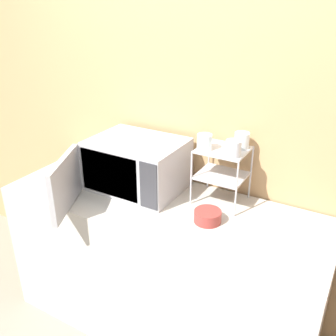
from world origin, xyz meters
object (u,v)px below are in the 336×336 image
(dish_rack, at_px, (222,164))
(glass_front_right, at_px, (233,148))
(microwave, at_px, (134,165))
(glass_front_left, at_px, (204,142))
(glass_back_right, at_px, (242,140))
(bowl, at_px, (208,216))

(dish_rack, xyz_separation_m, glass_front_right, (0.08, -0.07, 0.13))
(microwave, bearing_deg, glass_front_right, 4.22)
(glass_front_left, xyz_separation_m, glass_back_right, (0.17, 0.13, 0.00))
(microwave, distance_m, glass_back_right, 0.66)
(microwave, relative_size, glass_back_right, 9.40)
(glass_front_right, relative_size, bowl, 0.60)
(microwave, relative_size, dish_rack, 2.50)
(microwave, distance_m, glass_front_right, 0.64)
(glass_front_left, bearing_deg, glass_back_right, 37.78)
(dish_rack, height_order, bowl, dish_rack)
(bowl, bearing_deg, dish_rack, 97.07)
(glass_back_right, relative_size, glass_front_right, 1.00)
(microwave, xyz_separation_m, glass_back_right, (0.60, 0.18, 0.22))
(dish_rack, relative_size, glass_front_right, 3.76)
(dish_rack, relative_size, bowl, 2.25)
(dish_rack, height_order, glass_front_right, glass_front_right)
(glass_front_right, bearing_deg, dish_rack, 138.69)
(dish_rack, bearing_deg, bowl, -82.93)
(glass_front_right, bearing_deg, bowl, -107.48)
(dish_rack, xyz_separation_m, bowl, (0.03, -0.24, -0.21))
(dish_rack, distance_m, glass_front_left, 0.17)
(bowl, bearing_deg, glass_back_right, 80.63)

